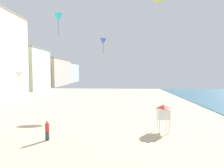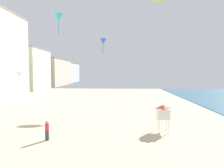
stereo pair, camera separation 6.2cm
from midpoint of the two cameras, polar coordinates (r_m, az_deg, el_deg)
The scene contains 8 objects.
boardwalk_hotel_far at distance 65.04m, azimuth -25.98°, elevation 4.07°, with size 13.63×13.65×12.84m.
boardwalk_hotel_distant at distance 82.37m, azimuth -19.65°, elevation 3.41°, with size 15.25×21.97×10.90m.
boardwalk_hotel_furthest at distance 105.08m, azimuth -14.73°, elevation 3.37°, with size 13.19×19.75×10.35m.
kite_flyer at distance 16.57m, azimuth -19.34°, elevation -12.96°, with size 0.34×0.34×1.64m.
lifeguard_stand at distance 18.33m, azimuth 15.34°, elevation -8.30°, with size 1.10×1.10×2.55m.
kite_blue_delta at distance 22.77m, azimuth -2.85°, elevation 12.89°, with size 0.80×0.80×1.82m.
kite_white_delta at distance 23.01m, azimuth -26.65°, elevation 2.52°, with size 0.80×0.80×1.81m.
kite_cyan_delta at distance 31.12m, azimuth -16.24°, elevation 18.96°, with size 1.38×1.38×3.14m.
Camera 1 is at (5.45, -1.63, 5.62)m, focal length 29.84 mm.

